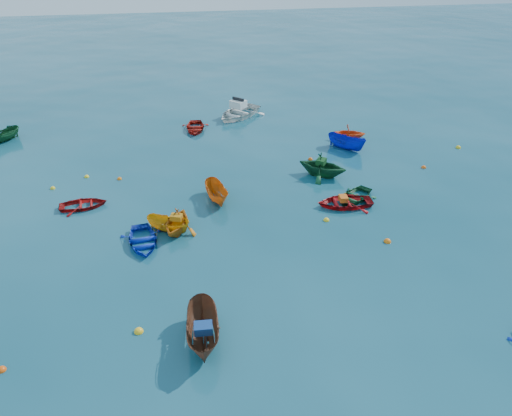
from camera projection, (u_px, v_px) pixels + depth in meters
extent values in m
plane|color=#0B3F50|center=(273.00, 265.00, 24.47)|extent=(160.00, 160.00, 0.00)
imported|color=#0E2FBA|center=(143.00, 244.00, 26.07)|extent=(2.63, 3.38, 0.65)
imported|color=brown|center=(204.00, 341.00, 20.03)|extent=(1.49, 3.58, 1.36)
imported|color=#CC6B13|center=(177.00, 231.00, 27.16)|extent=(3.07, 3.29, 1.41)
imported|color=orange|center=(169.00, 231.00, 27.17)|extent=(2.71, 2.12, 0.99)
imported|color=#13552D|center=(354.00, 199.00, 30.27)|extent=(3.52, 3.40, 0.59)
imported|color=#9C0D0D|center=(84.00, 207.00, 29.43)|extent=(2.92, 2.24, 0.56)
imported|color=#CC6113|center=(217.00, 200.00, 30.16)|extent=(1.58, 3.10, 1.15)
imported|color=#104725|center=(322.00, 176.00, 33.07)|extent=(4.18, 4.07, 1.68)
imported|color=#A60D11|center=(344.00, 205.00, 29.61)|extent=(3.39, 2.51, 0.68)
imported|color=#0E1CB1|center=(346.00, 149.00, 36.96)|extent=(2.93, 3.01, 1.18)
imported|color=#9D150D|center=(195.00, 130.00, 40.26)|extent=(2.45, 3.25, 0.64)
imported|color=#EA4816|center=(348.00, 140.00, 38.53)|extent=(2.99, 2.75, 1.31)
imported|color=#114924|center=(4.00, 142.00, 38.16)|extent=(2.71, 2.83, 1.10)
imported|color=white|center=(239.00, 117.00, 43.04)|extent=(5.72, 5.72, 1.58)
cube|color=navy|center=(203.00, 328.00, 19.48)|extent=(0.75, 0.58, 0.35)
cube|color=#BB7413|center=(176.00, 217.00, 26.78)|extent=(0.73, 0.64, 0.30)
cube|color=#104017|center=(321.00, 161.00, 32.61)|extent=(0.85, 0.90, 0.35)
cube|color=orange|center=(343.00, 198.00, 29.35)|extent=(0.49, 0.63, 0.30)
sphere|color=#E84E0C|center=(2.00, 370.00, 18.75)|extent=(0.34, 0.34, 0.34)
sphere|color=yellow|center=(139.00, 332.00, 20.50)|extent=(0.39, 0.39, 0.39)
sphere|color=orange|center=(387.00, 242.00, 26.24)|extent=(0.39, 0.39, 0.39)
sphere|color=yellow|center=(53.00, 189.00, 31.46)|extent=(0.32, 0.32, 0.32)
sphere|color=orange|center=(120.00, 179.00, 32.60)|extent=(0.31, 0.31, 0.31)
sphere|color=yellow|center=(326.00, 220.00, 28.12)|extent=(0.34, 0.34, 0.34)
sphere|color=#EB540C|center=(424.00, 168.00, 34.12)|extent=(0.33, 0.33, 0.33)
sphere|color=yellow|center=(87.00, 177.00, 32.88)|extent=(0.32, 0.32, 0.32)
sphere|color=#DD4E0C|center=(310.00, 160.00, 35.29)|extent=(0.33, 0.33, 0.33)
sphere|color=gold|center=(458.00, 148.00, 37.11)|extent=(0.39, 0.39, 0.39)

